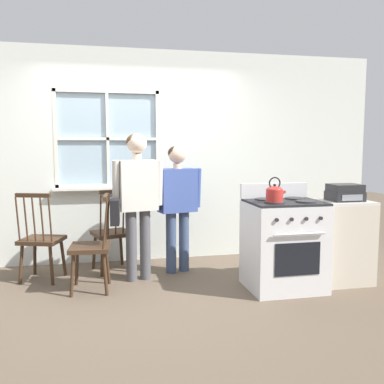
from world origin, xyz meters
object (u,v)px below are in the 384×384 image
at_px(person_teen_center, 177,196).
at_px(stereo, 345,193).
at_px(chair_near_wall, 41,240).
at_px(stove, 284,244).
at_px(chair_by_window, 92,247).
at_px(person_elderly_left, 138,191).
at_px(handbag, 115,211).
at_px(side_counter, 342,241).
at_px(potted_plant, 134,181).
at_px(kettle, 275,193).
at_px(chair_center_cluster, 112,234).

distance_m(person_teen_center, stereo, 1.86).
height_order(chair_near_wall, stove, stove).
distance_m(chair_by_window, stereo, 2.74).
relative_size(person_elderly_left, handbag, 5.28).
relative_size(person_elderly_left, person_teen_center, 1.09).
xyz_separation_m(person_teen_center, stereo, (1.70, -0.76, 0.08)).
bearing_deg(person_teen_center, person_elderly_left, -169.65).
distance_m(side_counter, stereo, 0.54).
bearing_deg(chair_by_window, person_teen_center, 119.81).
distance_m(chair_by_window, person_elderly_left, 0.78).
bearing_deg(handbag, chair_near_wall, 149.54).
height_order(person_elderly_left, side_counter, person_elderly_left).
bearing_deg(chair_by_window, potted_plant, 157.63).
bearing_deg(handbag, stereo, -6.69).
relative_size(person_teen_center, side_counter, 1.65).
relative_size(chair_near_wall, kettle, 4.02).
height_order(chair_center_cluster, stove, stove).
relative_size(person_teen_center, stereo, 4.38).
bearing_deg(handbag, side_counter, -6.21).
height_order(chair_by_window, stereo, stereo).
bearing_deg(kettle, side_counter, 12.91).
bearing_deg(chair_near_wall, kettle, 176.07).
distance_m(chair_near_wall, chair_center_cluster, 0.80).
height_order(chair_by_window, person_teen_center, person_teen_center).
height_order(person_elderly_left, stereo, person_elderly_left).
bearing_deg(side_counter, chair_center_cluster, 159.25).
relative_size(chair_near_wall, stove, 0.92).
height_order(chair_by_window, stove, stove).
bearing_deg(kettle, person_teen_center, 130.60).
bearing_deg(person_elderly_left, side_counter, -25.92).
xyz_separation_m(chair_center_cluster, side_counter, (2.45, -0.93, -0.00)).
bearing_deg(handbag, chair_by_window, 175.32).
height_order(side_counter, stereo, stereo).
relative_size(chair_near_wall, stereo, 2.92).
bearing_deg(stereo, person_elderly_left, 165.83).
bearing_deg(kettle, person_elderly_left, 150.43).
relative_size(handbag, side_counter, 0.34).
xyz_separation_m(chair_center_cluster, person_teen_center, (0.75, -0.19, 0.45)).
height_order(chair_by_window, chair_center_cluster, same).
distance_m(chair_center_cluster, stove, 2.00).
relative_size(chair_near_wall, handbag, 3.23).
bearing_deg(person_elderly_left, chair_near_wall, 156.85).
relative_size(chair_by_window, person_teen_center, 0.67).
xyz_separation_m(stove, kettle, (-0.17, -0.13, 0.55)).
xyz_separation_m(chair_center_cluster, person_elderly_left, (0.27, -0.40, 0.55)).
xyz_separation_m(chair_near_wall, stove, (2.51, -0.80, 0.02)).
height_order(chair_near_wall, chair_center_cluster, same).
xyz_separation_m(chair_near_wall, kettle, (2.34, -0.93, 0.57)).
relative_size(potted_plant, handbag, 0.79).
xyz_separation_m(chair_near_wall, person_elderly_left, (1.05, -0.20, 0.55)).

